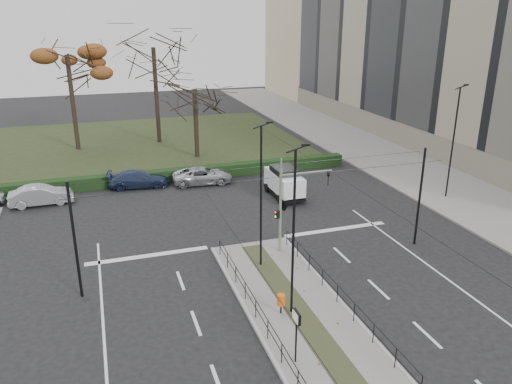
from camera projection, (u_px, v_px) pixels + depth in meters
ground at (278, 285)px, 25.70m from camera, size 140.00×140.00×0.00m
median_island at (296, 309)px, 23.44m from camera, size 4.40×15.00×0.14m
sidewalk_east at (368, 150)px, 50.62m from camera, size 8.00×90.00×0.14m
park at (118, 145)px, 52.55m from camera, size 38.00×26.00×0.10m
hedge at (128, 179)px, 40.41m from camera, size 38.00×1.00×1.00m
apartment_block at (451, 42)px, 51.80m from camera, size 13.09×52.10×21.64m
median_railing at (298, 294)px, 23.05m from camera, size 4.14×13.24×0.92m
catenary at (268, 212)px, 25.99m from camera, size 20.00×34.00×6.00m
traffic_light at (285, 204)px, 28.18m from camera, size 3.41×1.94×5.01m
litter_bin at (281, 300)px, 22.80m from camera, size 0.38×0.38×0.97m
info_panel at (296, 323)px, 19.24m from camera, size 0.13×0.60×2.30m
streetlamp_median_near at (294, 232)px, 21.79m from camera, size 0.67×0.14×7.98m
streetlamp_median_far at (261, 196)px, 26.12m from camera, size 0.67×0.14×7.97m
streetlamp_sidewalk at (453, 141)px, 36.30m from camera, size 0.70×0.14×8.35m
parked_car_second at (41, 195)px, 36.23m from camera, size 4.47×1.73×1.45m
parked_car_third at (138, 179)px, 39.92m from camera, size 4.95×2.49×1.38m
parked_car_fourth at (202, 176)px, 40.78m from camera, size 5.02×2.62×1.35m
white_van at (284, 181)px, 37.71m from camera, size 2.02×4.28×2.30m
rust_tree at (67, 55)px, 47.81m from camera, size 7.81×7.81×12.28m
bare_tree_center at (154, 55)px, 50.81m from camera, size 8.14×8.14×13.05m
bare_tree_near at (195, 94)px, 46.32m from camera, size 6.77×6.77×8.59m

